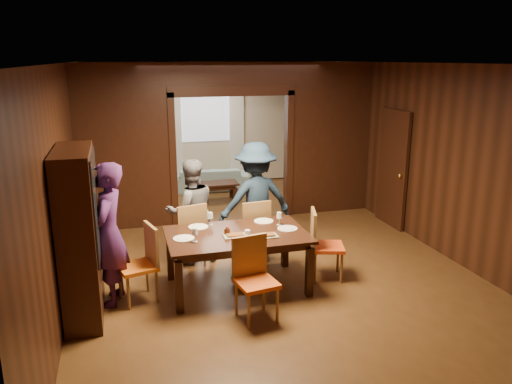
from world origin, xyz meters
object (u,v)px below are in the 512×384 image
object	(u,v)px
sofa	(209,179)
chair_far_l	(188,234)
hutch	(79,235)
person_navy	(256,200)
chair_right	(327,245)
chair_far_r	(252,230)
person_grey	(191,211)
dining_table	(237,261)
coffee_table	(219,192)
chair_near	(257,280)
person_purple	(109,234)
chair_left	(137,264)

from	to	relation	value
sofa	chair_far_l	distance (m)	4.36
sofa	hutch	world-z (taller)	hutch
person_navy	chair_right	size ratio (longest dim) A/B	1.83
person_navy	chair_far_r	bearing A→B (deg)	53.17
person_navy	hutch	size ratio (longest dim) A/B	0.89
person_grey	dining_table	xyz separation A→B (m)	(0.45, -1.04, -0.40)
coffee_table	chair_far_l	xyz separation A→B (m)	(-1.12, -3.26, 0.28)
coffee_table	chair_right	xyz separation A→B (m)	(0.67, -4.22, 0.28)
chair_right	person_navy	bearing A→B (deg)	51.21
dining_table	person_grey	bearing A→B (deg)	113.17
person_navy	chair_near	size ratio (longest dim) A/B	1.83
person_grey	chair_right	bearing A→B (deg)	139.13
sofa	chair_far_r	bearing A→B (deg)	93.27
person_purple	chair_far_r	bearing A→B (deg)	125.93
sofa	chair_near	world-z (taller)	chair_near
person_navy	chair_left	bearing A→B (deg)	23.87
coffee_table	chair_far_r	distance (m)	3.35
chair_right	dining_table	bearing A→B (deg)	105.40
chair_right	chair_far_r	xyz separation A→B (m)	(-0.84, 0.88, 0.00)
chair_left	chair_right	distance (m)	2.56
hutch	chair_right	bearing A→B (deg)	3.06
person_grey	chair_far_r	xyz separation A→B (m)	(0.88, -0.19, -0.30)
coffee_table	hutch	bearing A→B (deg)	-119.84
sofa	chair_left	world-z (taller)	chair_left
chair_left	chair_near	bearing A→B (deg)	42.22
dining_table	chair_far_r	size ratio (longest dim) A/B	1.88
sofa	chair_far_l	xyz separation A→B (m)	(-1.09, -4.22, 0.22)
person_navy	sofa	size ratio (longest dim) A/B	0.99
person_grey	chair_far_l	distance (m)	0.33
person_navy	chair_right	distance (m)	1.35
person_grey	chair_left	distance (m)	1.40
person_grey	chair_near	xyz separation A→B (m)	(0.47, -1.91, -0.30)
sofa	coffee_table	bearing A→B (deg)	96.78
person_purple	sofa	xyz separation A→B (m)	(2.17, 5.12, -0.63)
dining_table	chair_right	xyz separation A→B (m)	(1.27, -0.03, 0.10)
dining_table	hutch	xyz separation A→B (m)	(-1.92, -0.20, 0.62)
person_grey	hutch	distance (m)	1.94
person_navy	chair_far_r	distance (m)	0.45
person_purple	chair_near	xyz separation A→B (m)	(1.62, -0.90, -0.41)
person_purple	dining_table	world-z (taller)	person_purple
person_navy	hutch	world-z (taller)	hutch
coffee_table	chair_left	bearing A→B (deg)	-114.16
person_grey	sofa	distance (m)	4.26
person_purple	coffee_table	bearing A→B (deg)	165.95
chair_far_l	chair_right	bearing A→B (deg)	138.80
coffee_table	hutch	size ratio (longest dim) A/B	0.40
person_purple	chair_far_l	bearing A→B (deg)	143.74
chair_far_r	chair_right	bearing A→B (deg)	128.48
chair_left	chair_far_r	distance (m)	1.93
coffee_table	chair_far_r	size ratio (longest dim) A/B	0.82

